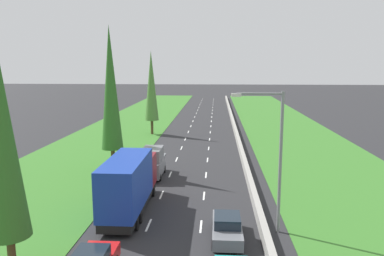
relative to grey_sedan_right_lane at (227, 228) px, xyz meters
name	(u,v)px	position (x,y,z in m)	size (l,w,h in m)	color
ground_plane	(200,129)	(-3.41, 40.89, -0.81)	(300.00, 300.00, 0.00)	#28282B
grass_verge_left	(126,128)	(-16.06, 40.89, -0.79)	(14.00, 140.00, 0.04)	#387528
grass_verge_right	(287,130)	(10.94, 40.89, -0.79)	(14.00, 140.00, 0.04)	#387528
median_barrier	(234,127)	(2.29, 40.89, -0.39)	(0.44, 120.00, 0.85)	#9E9B93
lane_markings	(200,129)	(-3.41, 40.89, -0.81)	(3.64, 116.00, 0.01)	white
grey_sedan_right_lane	(227,228)	(0.00, 0.00, 0.00)	(1.82, 4.50, 1.64)	slate
blue_box_truck_left_lane	(129,183)	(-6.91, 4.11, 1.37)	(2.46, 9.40, 4.18)	black
grey_van_left_lane	(153,162)	(-6.73, 13.09, 0.59)	(1.96, 4.90, 2.82)	slate
poplar_tree_nearest	(2,138)	(-10.85, -4.81, 6.32)	(2.10, 2.10, 12.16)	#4C3823
poplar_tree_second	(111,88)	(-11.17, 15.23, 7.46)	(2.16, 2.16, 14.44)	#4C3823
poplar_tree_third	(151,86)	(-10.61, 35.60, 6.60)	(2.12, 2.12, 12.72)	#4C3823
street_light_mast	(275,152)	(2.94, 1.42, 4.42)	(3.20, 0.28, 9.00)	gray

